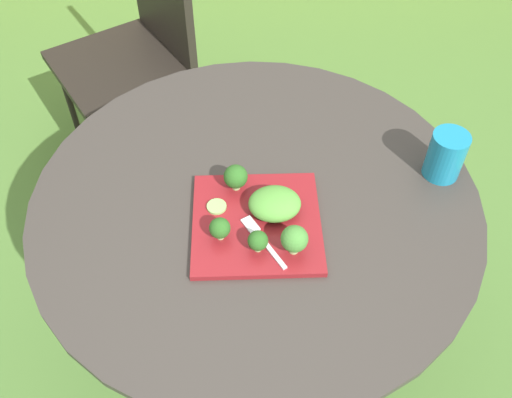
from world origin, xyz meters
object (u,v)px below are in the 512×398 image
(patio_chair, at_px, (138,36))
(salad_plate, at_px, (257,223))
(drinking_glass, at_px, (445,157))
(fork, at_px, (260,237))

(patio_chair, xyz_separation_m, salad_plate, (0.39, -1.03, 0.21))
(drinking_glass, bearing_deg, fork, -156.39)
(drinking_glass, relative_size, fork, 0.83)
(drinking_glass, height_order, fork, drinking_glass)
(patio_chair, distance_m, salad_plate, 1.13)
(salad_plate, height_order, drinking_glass, drinking_glass)
(patio_chair, height_order, fork, patio_chair)
(drinking_glass, distance_m, fork, 0.47)
(patio_chair, xyz_separation_m, drinking_glass, (0.83, -0.89, 0.25))
(patio_chair, relative_size, salad_plate, 3.25)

